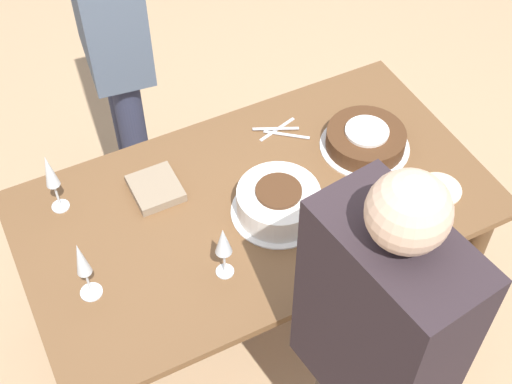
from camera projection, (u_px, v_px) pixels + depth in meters
name	position (u px, v px, depth m)	size (l,w,h in m)	color
ground_plane	(256.00, 317.00, 2.95)	(12.00, 12.00, 0.00)	tan
dining_table	(256.00, 222.00, 2.47)	(1.57, 0.87, 0.74)	brown
cake_center_white	(278.00, 202.00, 2.32)	(0.31, 0.31, 0.11)	white
cake_front_chocolate	(366.00, 139.00, 2.52)	(0.32, 0.32, 0.08)	white
wine_glass_near	(82.00, 262.00, 2.03)	(0.07, 0.07, 0.24)	silver
wine_glass_far	(223.00, 243.00, 2.09)	(0.06, 0.06, 0.21)	silver
wine_glass_extra	(50.00, 173.00, 2.25)	(0.06, 0.06, 0.24)	silver
dessert_plate_left	(439.00, 189.00, 2.42)	(0.15, 0.15, 0.01)	beige
fork_pile	(280.00, 131.00, 2.60)	(0.17, 0.14, 0.01)	silver
napkin_stack	(156.00, 188.00, 2.40)	(0.16, 0.17, 0.03)	gray
person_cutting	(109.00, 16.00, 2.60)	(0.27, 0.42, 1.69)	#2D334C
person_watching	(374.00, 347.00, 1.80)	(0.27, 0.43, 1.58)	#4C4238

